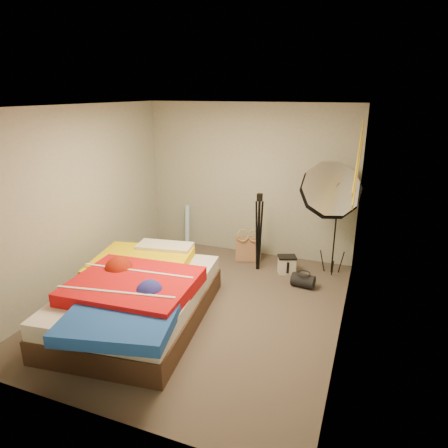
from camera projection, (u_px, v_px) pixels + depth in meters
The scene contains 15 objects.
floor at pixel (200, 306), 5.19m from camera, with size 4.00×4.00×0.00m, color #4E4239.
ceiling at pixel (196, 106), 4.40m from camera, with size 4.00×4.00×0.00m, color silver.
wall_back at pixel (249, 181), 6.57m from camera, with size 3.50×3.50×0.00m, color #9DA090.
wall_front at pixel (89, 286), 3.03m from camera, with size 3.50×3.50×0.00m, color #9DA090.
wall_left at pixel (81, 201), 5.39m from camera, with size 4.00×4.00×0.00m, color #9DA090.
wall_right at pixel (350, 232), 4.20m from camera, with size 4.00×4.00×0.00m, color #9DA090.
tote_bag at pixel (248, 249), 6.53m from camera, with size 0.41×0.12×0.41m, color #A07354.
wrapping_roll at pixel (187, 226), 7.09m from camera, with size 0.09×0.09×0.75m, color #529FCC.
camera_case at pixel (287, 265), 6.10m from camera, with size 0.25×0.18×0.25m, color beige.
duffel_bag at pixel (303, 281), 5.67m from camera, with size 0.20×0.20×0.32m, color black.
wall_stripe_upper at pixel (358, 157), 4.52m from camera, with size 0.02×1.10×0.10m, color gold.
wall_stripe_lower at pixel (358, 170), 4.80m from camera, with size 0.02×1.10×0.10m, color gold.
bed at pixel (137, 297), 4.77m from camera, with size 1.84×2.49×0.64m.
photo_umbrella at pixel (330, 191), 5.65m from camera, with size 0.97×0.84×1.82m.
camera_tripod at pixel (259, 227), 6.05m from camera, with size 0.08×0.08×1.22m.
Camera 1 is at (1.93, -4.17, 2.66)m, focal length 32.00 mm.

